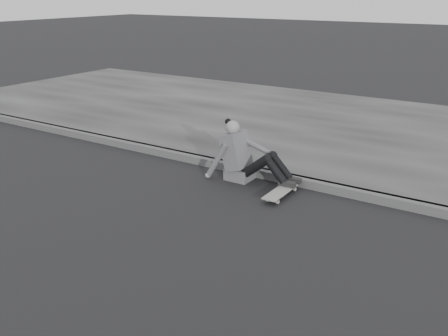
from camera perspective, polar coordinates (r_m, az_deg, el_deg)
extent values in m
cylinder|color=#959691|center=(6.56, 4.98, -3.60)|extent=(0.03, 0.05, 0.05)
cylinder|color=#959691|center=(6.50, 6.15, -3.87)|extent=(0.03, 0.05, 0.05)
cylinder|color=#959691|center=(6.99, 6.98, -2.16)|extent=(0.03, 0.05, 0.05)
cylinder|color=#959691|center=(6.93, 8.09, -2.41)|extent=(0.03, 0.05, 0.05)
cube|color=#2D2D2F|center=(6.52, 5.57, -3.51)|extent=(0.16, 0.04, 0.03)
cube|color=#2D2D2F|center=(6.95, 7.54, -2.07)|extent=(0.16, 0.04, 0.03)
cube|color=gray|center=(6.72, 6.60, -2.57)|extent=(0.20, 0.78, 0.02)
cube|color=#525255|center=(7.27, 1.83, -0.59)|extent=(0.36, 0.34, 0.18)
cube|color=#525255|center=(7.20, 1.38, 2.05)|extent=(0.37, 0.40, 0.57)
cube|color=#525255|center=(7.23, 0.51, 3.13)|extent=(0.14, 0.30, 0.20)
cylinder|color=gray|center=(7.15, 1.06, 3.95)|extent=(0.09, 0.09, 0.08)
sphere|color=gray|center=(7.13, 0.99, 4.66)|extent=(0.20, 0.20, 0.20)
sphere|color=black|center=(7.18, 0.46, 5.33)|extent=(0.09, 0.09, 0.09)
cylinder|color=black|center=(6.99, 3.69, 0.21)|extent=(0.43, 0.13, 0.39)
cylinder|color=black|center=(7.14, 4.39, 0.62)|extent=(0.43, 0.13, 0.39)
cylinder|color=black|center=(6.86, 5.87, -0.28)|extent=(0.35, 0.11, 0.36)
cylinder|color=black|center=(7.01, 6.54, 0.14)|extent=(0.35, 0.11, 0.36)
sphere|color=black|center=(6.87, 4.91, 1.02)|extent=(0.13, 0.13, 0.13)
sphere|color=black|center=(7.02, 5.60, 1.42)|extent=(0.13, 0.13, 0.13)
cube|color=black|center=(6.84, 7.21, -1.80)|extent=(0.24, 0.08, 0.07)
cube|color=black|center=(6.99, 7.85, -1.34)|extent=(0.24, 0.08, 0.07)
cylinder|color=#525255|center=(7.17, -0.86, 0.82)|extent=(0.38, 0.08, 0.58)
sphere|color=gray|center=(7.33, -1.88, -0.85)|extent=(0.08, 0.08, 0.08)
cylinder|color=#525255|center=(7.20, 3.68, 2.52)|extent=(0.48, 0.08, 0.21)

